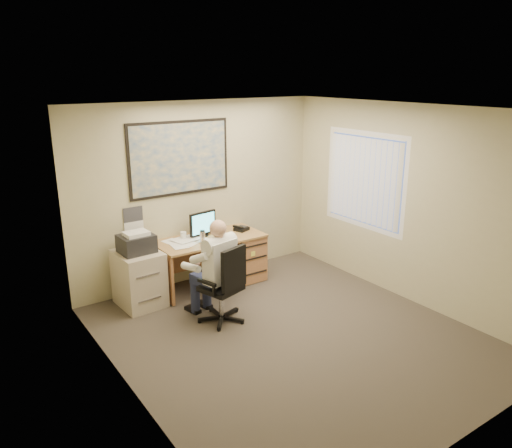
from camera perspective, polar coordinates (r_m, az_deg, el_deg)
room_shell at (r=5.70m, az=4.33°, el=-0.72°), size 4.00×4.50×2.70m
desk at (r=7.62m, az=-3.14°, el=-3.30°), size 1.60×0.97×1.11m
world_map at (r=7.25m, az=-8.69°, el=7.45°), size 1.56×0.03×1.06m
wall_calendar at (r=7.15m, az=-13.81°, el=0.27°), size 0.28×0.01×0.42m
window_blinds at (r=7.53m, az=12.26°, el=4.89°), size 0.06×1.40×1.30m
filing_cabinet at (r=6.99m, az=-13.26°, el=-5.54°), size 0.58×0.69×1.06m
office_chair at (r=6.42m, az=-3.89°, el=-8.67°), size 0.77×0.77×1.04m
person at (r=6.34m, az=-4.21°, el=-5.38°), size 0.73×0.91×1.34m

